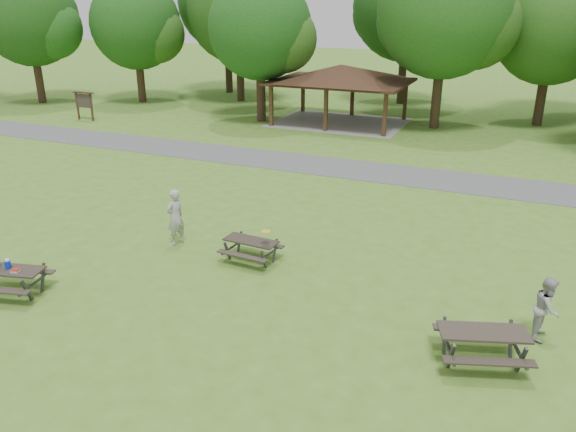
% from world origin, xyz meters
% --- Properties ---
extents(ground, '(160.00, 160.00, 0.00)m').
position_xyz_m(ground, '(0.00, 0.00, 0.00)').
color(ground, '#467421').
rests_on(ground, ground).
extents(asphalt_path, '(120.00, 3.20, 0.02)m').
position_xyz_m(asphalt_path, '(0.00, 14.00, 0.01)').
color(asphalt_path, '#4F4F52').
rests_on(asphalt_path, ground).
extents(pavilion, '(8.60, 7.01, 3.76)m').
position_xyz_m(pavilion, '(-4.00, 24.00, 3.06)').
color(pavilion, '#3E2716').
rests_on(pavilion, ground).
extents(notice_board, '(1.60, 0.30, 1.88)m').
position_xyz_m(notice_board, '(-20.00, 18.00, 1.31)').
color(notice_board, '#3D2016').
rests_on(notice_board, ground).
extents(tree_row_a, '(7.56, 7.20, 9.97)m').
position_xyz_m(tree_row_a, '(-27.91, 22.03, 6.15)').
color(tree_row_a, '#301D15').
rests_on(tree_row_a, ground).
extents(tree_row_b, '(7.14, 6.80, 9.28)m').
position_xyz_m(tree_row_b, '(-20.92, 25.53, 5.67)').
color(tree_row_b, '#322016').
rests_on(tree_row_b, ground).
extents(tree_row_c, '(8.19, 7.80, 10.67)m').
position_xyz_m(tree_row_c, '(-13.90, 29.03, 6.54)').
color(tree_row_c, black).
rests_on(tree_row_c, ground).
extents(tree_row_d, '(6.93, 6.60, 9.27)m').
position_xyz_m(tree_row_d, '(-8.92, 22.53, 5.77)').
color(tree_row_d, black).
rests_on(tree_row_d, ground).
extents(tree_row_e, '(8.40, 8.00, 11.02)m').
position_xyz_m(tree_row_e, '(2.10, 25.03, 6.78)').
color(tree_row_e, '#2F2114').
rests_on(tree_row_e, ground).
extents(tree_row_f, '(7.35, 7.00, 9.55)m').
position_xyz_m(tree_row_f, '(8.09, 28.53, 5.84)').
color(tree_row_f, black).
rests_on(tree_row_f, ground).
extents(tree_deep_a, '(8.40, 8.00, 11.38)m').
position_xyz_m(tree_deep_a, '(-16.90, 32.53, 7.13)').
color(tree_deep_a, black).
rests_on(tree_deep_a, ground).
extents(tree_deep_b, '(8.40, 8.00, 11.13)m').
position_xyz_m(tree_deep_b, '(-1.90, 33.03, 6.89)').
color(tree_deep_b, black).
rests_on(tree_deep_b, ground).
extents(picnic_table_near, '(2.14, 1.88, 1.27)m').
position_xyz_m(picnic_table_near, '(-5.14, -1.58, 0.73)').
color(picnic_table_near, '#2B241F').
rests_on(picnic_table_near, ground).
extents(picnic_table_middle, '(1.77, 1.46, 0.74)m').
position_xyz_m(picnic_table_middle, '(0.16, 3.04, 0.54)').
color(picnic_table_middle, black).
rests_on(picnic_table_middle, ground).
extents(picnic_table_far, '(2.36, 2.12, 0.85)m').
position_xyz_m(picnic_table_far, '(7.32, 0.40, 0.63)').
color(picnic_table_far, '#2E2721').
rests_on(picnic_table_far, ground).
extents(frisbee_in_flight, '(0.37, 0.37, 0.02)m').
position_xyz_m(frisbee_in_flight, '(0.77, 2.87, 1.17)').
color(frisbee_in_flight, gold).
rests_on(frisbee_in_flight, ground).
extents(frisbee_thrower, '(0.62, 0.79, 1.92)m').
position_xyz_m(frisbee_thrower, '(-2.73, 3.22, 0.96)').
color(frisbee_thrower, '#A8A7AA').
rests_on(frisbee_thrower, ground).
extents(frisbee_catcher, '(0.71, 0.86, 1.60)m').
position_xyz_m(frisbee_catcher, '(8.60, 2.09, 0.80)').
color(frisbee_catcher, '#A5A5A8').
rests_on(frisbee_catcher, ground).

